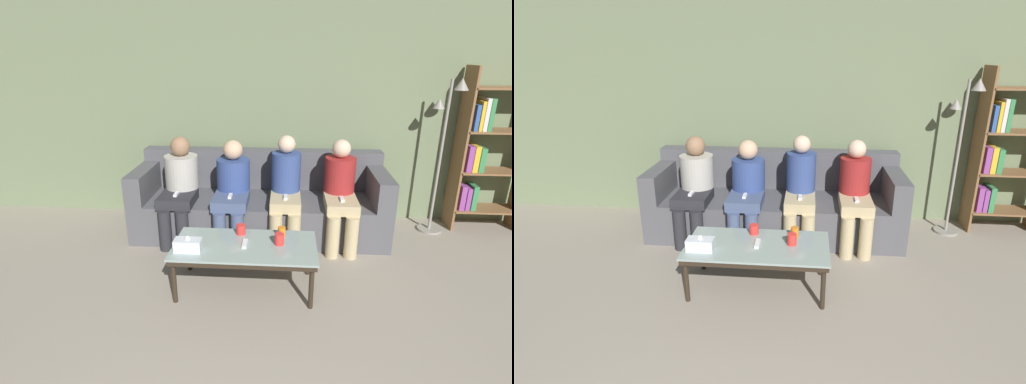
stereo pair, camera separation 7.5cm
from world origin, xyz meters
The scene contains 14 objects.
wall_back centered at (0.00, 3.99, 1.30)m, with size 12.00×0.06×2.60m.
couch centered at (0.00, 3.47, 0.32)m, with size 2.70×0.89×0.87m.
coffee_table centered at (-0.05, 2.29, 0.37)m, with size 1.20×0.61×0.41m.
cup_near_left centered at (0.23, 2.32, 0.46)m, with size 0.08×0.08×0.10m.
cup_near_right centered at (-0.11, 2.50, 0.45)m, with size 0.08×0.08×0.09m.
cup_far_center centered at (0.25, 2.48, 0.45)m, with size 0.07×0.07×0.09m.
tissue_box centered at (-0.50, 2.15, 0.46)m, with size 0.22×0.12×0.13m.
game_remote centered at (-0.05, 2.29, 0.42)m, with size 0.04×0.15×0.02m.
bookshelf centered at (2.45, 3.76, 0.88)m, with size 0.75×0.32×1.80m.
standing_lamp centered at (1.94, 3.61, 1.03)m, with size 0.31×0.26×1.68m.
seated_person_left_end centered at (-0.84, 3.26, 0.59)m, with size 0.36×0.68×1.09m.
seated_person_mid_left centered at (-0.28, 3.25, 0.58)m, with size 0.35×0.70×1.06m.
seated_person_mid_right centered at (0.28, 3.24, 0.59)m, with size 0.31×0.66×1.12m.
seated_person_right_end centered at (0.84, 3.24, 0.58)m, with size 0.32×0.68×1.09m.
Camera 2 is at (0.34, -0.67, 1.95)m, focal length 28.00 mm.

